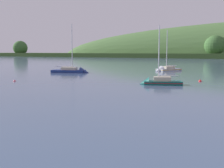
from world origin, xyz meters
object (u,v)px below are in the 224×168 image
mooring_buoy_foreground (14,81)px  sailboat_outer_reach (158,83)px  mooring_buoy_off_fishing_boat (200,81)px  sailboat_near_mooring (73,72)px  sailboat_far_left (166,70)px

mooring_buoy_foreground → sailboat_outer_reach: bearing=19.7°
mooring_buoy_off_fishing_boat → sailboat_outer_reach: bearing=-120.8°
sailboat_near_mooring → mooring_buoy_foreground: 20.21m
sailboat_near_mooring → mooring_buoy_foreground: sailboat_near_mooring is taller
sailboat_near_mooring → mooring_buoy_off_fishing_boat: 30.46m
sailboat_near_mooring → sailboat_outer_reach: 28.25m
sailboat_far_left → mooring_buoy_foreground: 39.03m
sailboat_outer_reach → mooring_buoy_off_fishing_boat: (4.57, 7.66, -0.20)m
sailboat_far_left → sailboat_outer_reach: bearing=44.6°
sailboat_far_left → sailboat_outer_reach: size_ratio=1.19×
sailboat_far_left → mooring_buoy_off_fishing_boat: (13.31, -21.05, -0.21)m
mooring_buoy_foreground → mooring_buoy_off_fishing_boat: mooring_buoy_off_fishing_boat is taller
sailboat_outer_reach → mooring_buoy_foreground: bearing=-2.9°
sailboat_near_mooring → mooring_buoy_off_fishing_boat: bearing=-28.8°
sailboat_near_mooring → sailboat_far_left: (16.84, 16.73, -0.02)m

